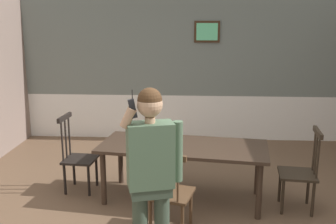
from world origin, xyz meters
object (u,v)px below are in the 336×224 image
Objects in this scene: chair_near_window at (170,193)px; chair_at_table_head at (301,172)px; dining_table at (183,151)px; chair_by_doorway at (77,156)px; person_figure at (151,169)px.

chair_at_table_head is (1.53, 0.63, 0.02)m from chair_near_window.
dining_table is 2.16× the size of chair_at_table_head.
chair_by_doorway reaches higher than chair_near_window.
chair_by_doorway is 0.61× the size of person_figure.
chair_by_doorway is (-1.30, 1.01, 0.02)m from chair_near_window.
dining_table is at bearing -115.40° from person_figure.
dining_table is 1.52m from person_figure.
chair_by_doorway is 1.03× the size of chair_at_table_head.
dining_table is 1.44m from chair_at_table_head.
person_figure is (-0.13, -0.64, 0.52)m from chair_near_window.
dining_table is 0.85m from chair_near_window.
dining_table is 1.44m from chair_by_doorway.
chair_near_window reaches higher than dining_table.
chair_near_window is 1.66m from chair_at_table_head.
dining_table is 2.30× the size of chair_near_window.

